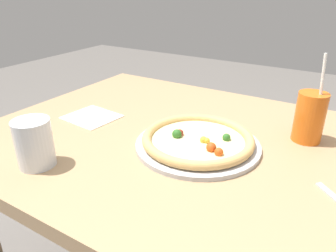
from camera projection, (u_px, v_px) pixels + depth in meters
name	position (u px, v px, depth m)	size (l,w,h in m)	color
dining_table	(178.00, 169.00, 0.98)	(1.14, 0.90, 0.75)	tan
pizza_near	(198.00, 141.00, 0.86)	(0.34, 0.34, 0.04)	#B7B7BC
drink_cup_colored	(310.00, 117.00, 0.88)	(0.08, 0.08, 0.25)	orange
water_cup_clear	(34.00, 143.00, 0.76)	(0.09, 0.09, 0.12)	silver
paper_napkin	(92.00, 117.00, 1.06)	(0.16, 0.14, 0.00)	white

